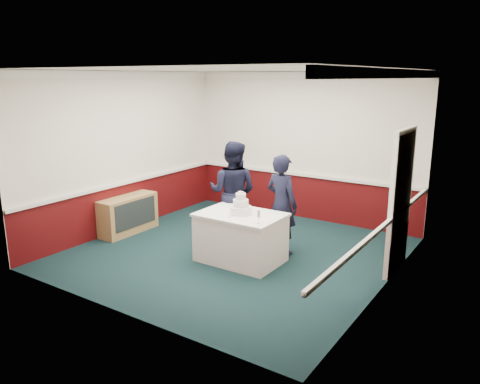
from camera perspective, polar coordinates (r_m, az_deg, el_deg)
The scene contains 9 objects.
ground at distance 7.97m, azimuth -0.68°, elevation -7.38°, with size 5.00×5.00×0.00m, color #142E30.
room_shell at distance 7.95m, azimuth 2.24°, elevation 7.19°, with size 5.00×5.00×3.00m.
sideboard at distance 9.12m, azimuth -13.46°, elevation -2.69°, with size 0.41×1.20×0.70m.
cake_table at distance 7.50m, azimuth 0.08°, elevation -5.51°, with size 1.32×0.92×0.79m.
wedding_cake at distance 7.35m, azimuth 0.09°, elevation -1.83°, with size 0.35×0.35×0.36m.
cake_knife at distance 7.24m, azimuth -0.99°, elevation -2.98°, with size 0.01×0.22×0.01m, color silver.
champagne_flute at distance 6.86m, azimuth 2.29°, elevation -2.76°, with size 0.05×0.05×0.21m.
person_man at distance 8.26m, azimuth -0.90°, elevation -0.02°, with size 0.88×0.69×1.81m, color black.
person_woman at distance 7.76m, azimuth 5.09°, elevation -1.51°, with size 0.61×0.40×1.68m, color black.
Camera 1 is at (4.18, -6.14, 2.89)m, focal length 35.00 mm.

